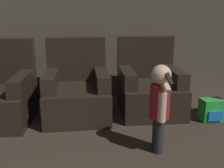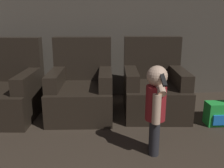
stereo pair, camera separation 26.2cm
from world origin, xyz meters
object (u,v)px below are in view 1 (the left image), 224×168
object	(u,v)px
armchair_right	(149,87)
person_toddler	(160,102)
armchair_middle	(77,91)
toy_backpack	(211,110)

from	to	relation	value
armchair_right	person_toddler	size ratio (longest dim) A/B	1.16
armchair_middle	armchair_right	world-z (taller)	same
armchair_middle	person_toddler	distance (m)	1.32
person_toddler	toy_backpack	size ratio (longest dim) A/B	3.07
armchair_right	person_toddler	distance (m)	1.12
armchair_middle	toy_backpack	xyz separation A→B (m)	(1.65, -0.50, -0.19)
armchair_right	armchair_middle	bearing A→B (deg)	-175.42
armchair_right	person_toddler	xyz separation A→B (m)	(-0.25, -1.07, 0.18)
person_toddler	armchair_right	bearing A→B (deg)	177.40
armchair_middle	toy_backpack	world-z (taller)	armchair_middle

